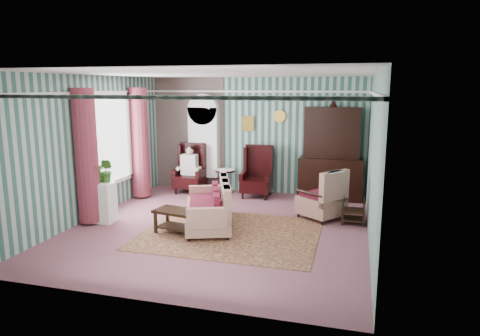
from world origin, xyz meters
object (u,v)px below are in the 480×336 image
(plant_stand, at_px, (101,202))
(wingback_right, at_px, (257,172))
(bookcase, at_px, (204,147))
(coffee_table, at_px, (181,222))
(seated_woman, at_px, (190,170))
(wingback_left, at_px, (190,168))
(floral_armchair, at_px, (321,197))
(sofa, at_px, (207,201))
(round_side_table, at_px, (225,182))
(dresser_hutch, at_px, (331,151))
(nest_table, at_px, (353,210))

(plant_stand, bearing_deg, wingback_right, 47.16)
(bookcase, distance_m, coffee_table, 3.58)
(seated_woman, bearing_deg, bookcase, 57.34)
(wingback_left, relative_size, floral_armchair, 1.41)
(wingback_right, relative_size, sofa, 0.68)
(seated_woman, xyz_separation_m, floral_armchair, (3.43, -1.35, -0.15))
(wingback_right, bearing_deg, plant_stand, -132.84)
(bookcase, xyz_separation_m, wingback_right, (1.50, -0.39, -0.50))
(round_side_table, xyz_separation_m, floral_armchair, (2.53, -1.50, 0.14))
(wingback_right, height_order, sofa, wingback_right)
(wingback_right, bearing_deg, dresser_hutch, 8.77)
(seated_woman, bearing_deg, nest_table, -20.85)
(bookcase, bearing_deg, dresser_hutch, -2.11)
(floral_armchair, bearing_deg, sofa, 154.44)
(bookcase, distance_m, floral_armchair, 3.69)
(wingback_right, bearing_deg, wingback_left, 180.00)
(wingback_right, distance_m, plant_stand, 3.76)
(plant_stand, height_order, sofa, sofa)
(sofa, bearing_deg, seated_woman, 8.51)
(bookcase, distance_m, sofa, 3.11)
(dresser_hutch, bearing_deg, wingback_right, -171.23)
(dresser_hutch, bearing_deg, coffee_table, -127.20)
(wingback_right, bearing_deg, bookcase, 165.43)
(bookcase, relative_size, nest_table, 4.15)
(nest_table, bearing_deg, dresser_hutch, 107.39)
(wingback_left, bearing_deg, floral_armchair, -21.49)
(round_side_table, height_order, sofa, sofa)
(round_side_table, relative_size, sofa, 0.33)
(wingback_left, xyz_separation_m, plant_stand, (-0.80, -2.75, -0.22))
(bookcase, height_order, wingback_right, bookcase)
(wingback_right, height_order, round_side_table, wingback_right)
(sofa, bearing_deg, plant_stand, 77.52)
(bookcase, bearing_deg, wingback_right, -14.57)
(sofa, relative_size, coffee_table, 1.86)
(bookcase, xyz_separation_m, nest_table, (3.82, -1.94, -0.85))
(round_side_table, height_order, floral_armchair, floral_armchair)
(bookcase, bearing_deg, nest_table, -26.92)
(wingback_left, height_order, coffee_table, wingback_left)
(seated_woman, xyz_separation_m, coffee_table, (1.02, -2.99, -0.37))
(wingback_right, xyz_separation_m, round_side_table, (-0.85, 0.15, -0.33))
(nest_table, bearing_deg, bookcase, 153.08)
(wingback_left, relative_size, sofa, 0.68)
(wingback_left, xyz_separation_m, seated_woman, (0.00, 0.00, -0.04))
(dresser_hutch, relative_size, wingback_right, 1.89)
(wingback_right, relative_size, seated_woman, 1.06)
(nest_table, bearing_deg, floral_armchair, 162.67)
(dresser_hutch, height_order, seated_woman, dresser_hutch)
(wingback_left, relative_size, coffee_table, 1.27)
(wingback_left, height_order, nest_table, wingback_left)
(round_side_table, bearing_deg, seated_woman, -170.54)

